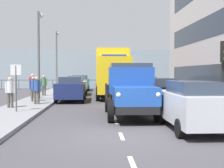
{
  "coord_description": "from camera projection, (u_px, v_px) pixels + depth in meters",
  "views": [
    {
      "loc": [
        0.8,
        9.32,
        2.01
      ],
      "look_at": [
        -0.22,
        -9.37,
        1.29
      ],
      "focal_mm": 46.96,
      "sensor_mm": 36.0,
      "label": 1
    }
  ],
  "objects": [
    {
      "name": "ground_plane",
      "position": [
        109.0,
        105.0,
        18.0
      ],
      "size": [
        80.0,
        80.0,
        0.0
      ],
      "primitive_type": "plane",
      "color": "#423F44"
    },
    {
      "name": "sidewalk_left",
      "position": [
        185.0,
        104.0,
        18.25
      ],
      "size": [
        2.53,
        36.08,
        0.15
      ],
      "primitive_type": "cube",
      "color": "gray",
      "rests_on": "ground_plane"
    },
    {
      "name": "sidewalk_right",
      "position": [
        31.0,
        105.0,
        17.73
      ],
      "size": [
        2.53,
        36.08,
        0.15
      ],
      "primitive_type": "cube",
      "color": "gray",
      "rests_on": "ground_plane"
    },
    {
      "name": "road_centreline_markings",
      "position": [
        110.0,
        108.0,
        16.76
      ],
      "size": [
        0.12,
        30.77,
        0.01
      ],
      "color": "silver",
      "rests_on": "ground_plane"
    },
    {
      "name": "sea_horizon",
      "position": [
        102.0,
        69.0,
        38.89
      ],
      "size": [
        80.0,
        0.8,
        5.0
      ],
      "primitive_type": "cube",
      "color": "#84939E",
      "rests_on": "ground_plane"
    },
    {
      "name": "seawall_railing",
      "position": [
        103.0,
        82.0,
        35.36
      ],
      "size": [
        28.08,
        0.08,
        1.2
      ],
      "color": "#4C5156",
      "rests_on": "ground_plane"
    },
    {
      "name": "truck_vintage_blue",
      "position": [
        131.0,
        91.0,
        13.15
      ],
      "size": [
        2.17,
        5.64,
        2.43
      ],
      "color": "black",
      "rests_on": "ground_plane"
    },
    {
      "name": "lorry_cargo_yellow",
      "position": [
        112.0,
        72.0,
        23.6
      ],
      "size": [
        2.58,
        8.2,
        3.87
      ],
      "color": "gold",
      "rests_on": "ground_plane"
    },
    {
      "name": "car_silver_kerbside_near",
      "position": [
        192.0,
        105.0,
        10.26
      ],
      "size": [
        1.77,
        4.15,
        1.72
      ],
      "color": "#B7BABF",
      "rests_on": "ground_plane"
    },
    {
      "name": "car_black_kerbside_1",
      "position": [
        157.0,
        93.0,
        16.15
      ],
      "size": [
        1.86,
        4.02,
        1.72
      ],
      "color": "black",
      "rests_on": "ground_plane"
    },
    {
      "name": "car_red_kerbside_2",
      "position": [
        143.0,
        88.0,
        21.05
      ],
      "size": [
        1.92,
        4.52,
        1.72
      ],
      "color": "#B21E1E",
      "rests_on": "ground_plane"
    },
    {
      "name": "car_grey_kerbside_3",
      "position": [
        132.0,
        85.0,
        27.39
      ],
      "size": [
        1.77,
        4.2,
        1.72
      ],
      "color": "slate",
      "rests_on": "ground_plane"
    },
    {
      "name": "car_navy_oppositeside_0",
      "position": [
        71.0,
        88.0,
        20.58
      ],
      "size": [
        1.95,
        4.36,
        1.72
      ],
      "color": "navy",
      "rests_on": "ground_plane"
    },
    {
      "name": "car_white_oppositeside_1",
      "position": [
        77.0,
        85.0,
        26.55
      ],
      "size": [
        1.83,
        4.5,
        1.72
      ],
      "color": "white",
      "rests_on": "ground_plane"
    },
    {
      "name": "car_teal_oppositeside_2",
      "position": [
        80.0,
        83.0,
        32.91
      ],
      "size": [
        1.95,
        4.31,
        1.72
      ],
      "color": "#1E6670",
      "rests_on": "ground_plane"
    },
    {
      "name": "pedestrian_near_railing",
      "position": [
        10.0,
        90.0,
        15.55
      ],
      "size": [
        0.53,
        0.34,
        1.63
      ],
      "color": "#4C473D",
      "rests_on": "sidewalk_right"
    },
    {
      "name": "pedestrian_in_dark_coat",
      "position": [
        37.0,
        88.0,
        17.29
      ],
      "size": [
        0.53,
        0.34,
        1.62
      ],
      "color": "#4C473D",
      "rests_on": "sidewalk_right"
    },
    {
      "name": "pedestrian_by_lamp",
      "position": [
        33.0,
        87.0,
        18.89
      ],
      "size": [
        0.53,
        0.34,
        1.62
      ],
      "color": "#4C473D",
      "rests_on": "sidewalk_right"
    },
    {
      "name": "pedestrian_strolling",
      "position": [
        33.0,
        84.0,
        21.45
      ],
      "size": [
        0.53,
        0.34,
        1.78
      ],
      "color": "#4C473D",
      "rests_on": "sidewalk_right"
    },
    {
      "name": "pedestrian_with_bag",
      "position": [
        44.0,
        84.0,
        23.73
      ],
      "size": [
        0.53,
        0.34,
        1.66
      ],
      "color": "#4C473D",
      "rests_on": "sidewalk_right"
    },
    {
      "name": "traffic_light_near",
      "position": [
        224.0,
        62.0,
        12.49
      ],
      "size": [
        0.28,
        0.41,
        3.2
      ],
      "color": "black",
      "rests_on": "sidewalk_left"
    },
    {
      "name": "lamp_post_promenade",
      "position": [
        39.0,
        47.0,
        20.26
      ],
      "size": [
        0.32,
        1.14,
        6.07
      ],
      "color": "#59595B",
      "rests_on": "sidewalk_right"
    },
    {
      "name": "lamp_post_far",
      "position": [
        57.0,
        55.0,
        30.3
      ],
      "size": [
        0.32,
        1.14,
        6.13
      ],
      "color": "#59595B",
      "rests_on": "sidewalk_right"
    },
    {
      "name": "street_sign",
      "position": [
        16.0,
        80.0,
        14.0
      ],
      "size": [
        0.5,
        0.07,
        2.25
      ],
      "color": "#4C4C4C",
      "rests_on": "sidewalk_right"
    }
  ]
}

